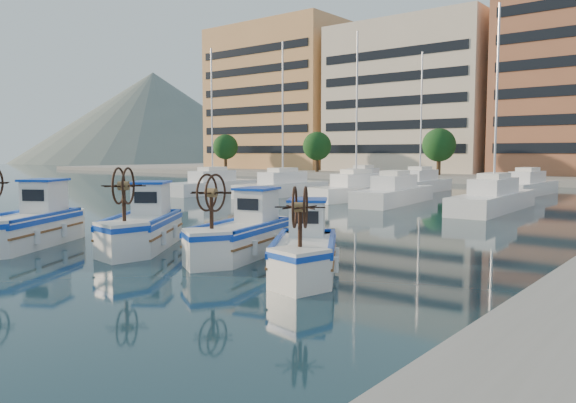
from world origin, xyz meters
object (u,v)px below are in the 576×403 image
Objects in this scene: fishing_boat_c at (242,232)px; fishing_boat_b at (143,225)px; fishing_boat_a at (27,223)px; fishing_boat_d at (305,248)px.

fishing_boat_b is at bearing -179.41° from fishing_boat_c.
fishing_boat_a is 4.15m from fishing_boat_b.
fishing_boat_b is at bearing 5.15° from fishing_boat_a.
fishing_boat_c is at bearing -4.59° from fishing_boat_a.
fishing_boat_c is at bearing -21.46° from fishing_boat_b.
fishing_boat_a is 1.06× the size of fishing_boat_b.
fishing_boat_b is 6.95m from fishing_boat_d.
fishing_boat_d is (10.34, 2.54, -0.12)m from fishing_boat_a.
fishing_boat_c is 3.27m from fishing_boat_d.
fishing_boat_a is 1.09× the size of fishing_boat_c.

